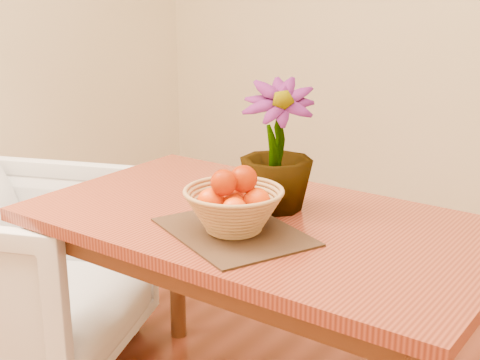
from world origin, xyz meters
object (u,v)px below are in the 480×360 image
Objects in this scene: armchair at (22,266)px; table at (261,245)px; wicker_basket at (234,212)px; potted_plant at (277,146)px.

table is at bearing -101.58° from armchair.
potted_plant is (-0.01, 0.24, 0.14)m from wicker_basket.
potted_plant is 1.12m from armchair.
potted_plant is 0.49× the size of armchair.
table is at bearing 92.90° from wicker_basket.
table is 1.74× the size of armchair.
armchair is (-0.95, -0.25, -0.54)m from potted_plant.
table is 5.03× the size of wicker_basket.
armchair is at bearing 162.80° from potted_plant.
potted_plant is at bearing 93.44° from wicker_basket.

